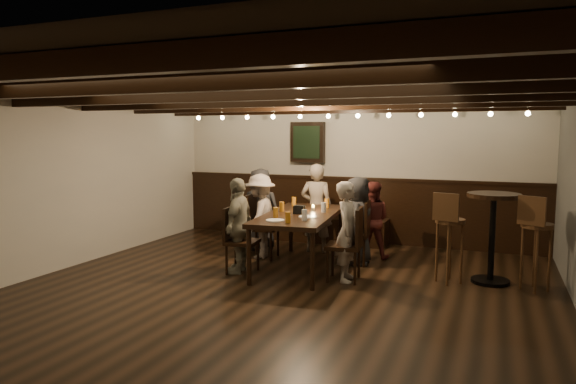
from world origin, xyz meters
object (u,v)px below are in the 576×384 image
at_px(chair_right_far, 345,258).
at_px(person_right_far, 348,231).
at_px(person_right_near, 358,221).
at_px(person_left_far, 239,225).
at_px(bar_stool_right, 535,255).
at_px(dining_table, 300,218).
at_px(chair_left_near, 262,238).
at_px(high_top_table, 493,224).
at_px(person_left_near, 260,216).
at_px(bar_stool_left, 449,249).
at_px(person_bench_right, 372,220).
at_px(person_bench_left, 260,210).
at_px(person_bench_centre, 316,208).
at_px(chair_right_near, 355,245).
at_px(chair_left_far, 241,253).

bearing_deg(chair_right_far, person_right_far, -90.00).
distance_m(chair_right_far, person_right_near, 0.97).
height_order(chair_right_far, person_left_far, person_left_far).
bearing_deg(bar_stool_right, dining_table, -150.86).
xyz_separation_m(chair_left_near, chair_right_far, (1.53, -0.74, -0.01)).
bearing_deg(high_top_table, chair_left_near, 177.73).
relative_size(chair_right_far, person_left_far, 0.73).
bearing_deg(dining_table, chair_left_near, 148.01).
bearing_deg(person_left_near, bar_stool_left, 76.91).
height_order(person_right_near, bar_stool_left, person_right_near).
xyz_separation_m(dining_table, person_left_far, (-0.70, -0.53, -0.07)).
xyz_separation_m(person_left_far, person_right_near, (1.39, 1.06, -0.01)).
relative_size(person_bench_right, bar_stool_left, 1.01).
bearing_deg(bar_stool_right, person_left_near, -156.65).
height_order(chair_left_near, high_top_table, high_top_table).
distance_m(person_bench_left, person_right_near, 1.71).
bearing_deg(person_bench_centre, person_bench_left, 9.46).
relative_size(person_left_far, high_top_table, 1.13).
distance_m(person_bench_left, person_left_near, 0.48).
bearing_deg(person_left_far, person_left_near, -180.00).
bearing_deg(chair_right_near, person_right_near, -90.00).
distance_m(person_bench_centre, bar_stool_right, 3.29).
bearing_deg(person_left_near, person_bench_right, 105.26).
distance_m(chair_left_far, person_bench_centre, 1.72).
bearing_deg(person_left_near, chair_right_near, 90.00).
bearing_deg(chair_left_near, chair_right_far, 58.01).
relative_size(chair_left_far, person_bench_left, 0.67).
distance_m(person_left_near, bar_stool_right, 3.83).
xyz_separation_m(person_right_far, high_top_table, (1.73, 0.60, 0.11)).
distance_m(person_bench_right, bar_stool_left, 1.57).
bearing_deg(person_right_near, bar_stool_left, -116.99).
height_order(person_left_near, person_right_far, person_right_far).
bearing_deg(person_right_far, bar_stool_left, -78.44).
relative_size(chair_right_far, person_bench_right, 0.81).
bearing_deg(chair_right_near, person_bench_right, -21.85).
height_order(chair_right_far, person_bench_right, person_bench_right).
height_order(chair_left_near, person_bench_centre, person_bench_centre).
xyz_separation_m(chair_left_far, person_left_far, (-0.03, -0.00, 0.38)).
xyz_separation_m(dining_table, person_left_near, (-0.80, 0.36, -0.07)).
xyz_separation_m(chair_left_near, person_bench_centre, (0.65, 0.68, 0.42)).
bearing_deg(chair_right_near, person_bench_left, 74.47).
relative_size(person_bench_right, high_top_table, 1.02).
bearing_deg(dining_table, high_top_table, -0.96).
distance_m(chair_right_far, high_top_table, 1.92).
height_order(chair_right_far, person_bench_left, person_bench_left).
height_order(chair_right_near, bar_stool_right, bar_stool_right).
distance_m(chair_left_near, person_left_far, 0.97).
bearing_deg(person_right_near, high_top_table, -105.44).
bearing_deg(person_right_near, chair_left_far, 121.49).
xyz_separation_m(chair_left_near, person_left_near, (-0.03, -0.00, 0.35)).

